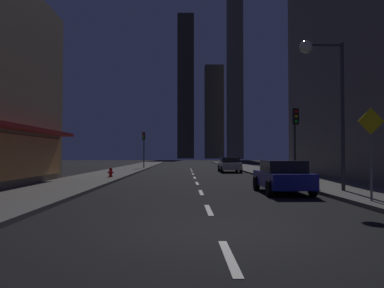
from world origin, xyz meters
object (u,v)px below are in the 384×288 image
object	(u,v)px
car_parked_near	(282,176)
pedestrian_crossing_sign	(371,146)
street_lamp_right	(324,78)
traffic_light_near_right	(295,128)
car_parked_far	(230,165)
traffic_light_far_left	(144,142)
fire_hydrant_far_left	(111,172)

from	to	relation	value
car_parked_near	pedestrian_crossing_sign	distance (m)	4.56
car_parked_near	street_lamp_right	bearing A→B (deg)	-9.52
car_parked_near	traffic_light_near_right	bearing A→B (deg)	66.16
car_parked_far	traffic_light_far_left	xyz separation A→B (m)	(-9.10, 7.76, 2.45)
street_lamp_right	pedestrian_crossing_sign	world-z (taller)	street_lamp_right
car_parked_near	street_lamp_right	world-z (taller)	street_lamp_right
car_parked_far	pedestrian_crossing_sign	distance (m)	23.11
traffic_light_far_left	traffic_light_near_right	bearing A→B (deg)	-63.99
street_lamp_right	car_parked_near	bearing A→B (deg)	170.48
traffic_light_far_left	pedestrian_crossing_sign	world-z (taller)	traffic_light_far_left
traffic_light_far_left	street_lamp_right	world-z (taller)	street_lamp_right
fire_hydrant_far_left	pedestrian_crossing_sign	world-z (taller)	pedestrian_crossing_sign
car_parked_near	car_parked_far	world-z (taller)	same
traffic_light_near_right	street_lamp_right	xyz separation A→B (m)	(-0.12, -4.60, 1.87)
street_lamp_right	pedestrian_crossing_sign	xyz separation A→B (m)	(0.22, -3.60, -3.05)
car_parked_near	fire_hydrant_far_left	xyz separation A→B (m)	(-9.50, 9.57, -0.29)
car_parked_far	traffic_light_far_left	bearing A→B (deg)	139.54
car_parked_near	street_lamp_right	xyz separation A→B (m)	(1.78, -0.30, 4.33)
traffic_light_near_right	pedestrian_crossing_sign	bearing A→B (deg)	-89.30
car_parked_far	traffic_light_far_left	distance (m)	12.21
car_parked_far	street_lamp_right	xyz separation A→B (m)	(1.78, -19.38, 4.33)
fire_hydrant_far_left	traffic_light_far_left	size ratio (longest dim) A/B	0.16
traffic_light_far_left	pedestrian_crossing_sign	size ratio (longest dim) A/B	1.33
car_parked_far	pedestrian_crossing_sign	world-z (taller)	pedestrian_crossing_sign
traffic_light_far_left	street_lamp_right	size ratio (longest dim) A/B	0.64
car_parked_near	street_lamp_right	size ratio (longest dim) A/B	0.64
fire_hydrant_far_left	traffic_light_near_right	distance (m)	12.85
traffic_light_near_right	pedestrian_crossing_sign	distance (m)	8.28
traffic_light_far_left	street_lamp_right	bearing A→B (deg)	-68.16
traffic_light_near_right	traffic_light_far_left	distance (m)	25.09
car_parked_far	street_lamp_right	world-z (taller)	street_lamp_right
car_parked_far	traffic_light_near_right	xyz separation A→B (m)	(1.90, -14.78, 2.45)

